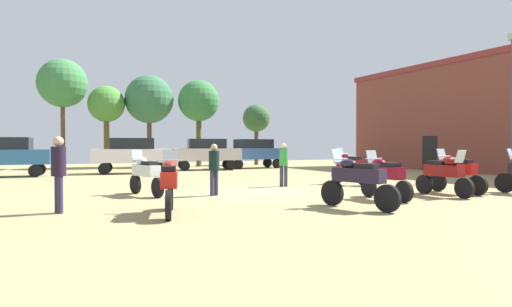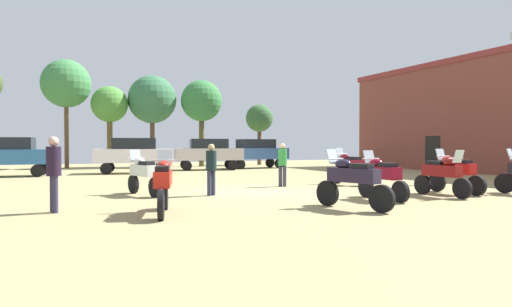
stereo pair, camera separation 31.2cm
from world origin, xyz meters
TOP-DOWN VIEW (x-y plane):
  - ground_plane at (0.00, 0.00)m, footprint 44.00×52.00m
  - brick_building at (18.00, 5.07)m, footprint 6.12×17.79m
  - motorcycle_1 at (4.65, -3.74)m, footprint 0.62×2.15m
  - motorcycle_4 at (0.44, -4.75)m, footprint 0.86×2.26m
  - motorcycle_6 at (2.37, -3.59)m, footprint 0.62×2.13m
  - motorcycle_8 at (-3.84, 0.51)m, footprint 0.79×2.10m
  - motorcycle_9 at (5.71, -3.30)m, footprint 0.62×2.17m
  - motorcycle_10 at (-4.10, -3.61)m, footprint 0.82×2.19m
  - motorcycle_11 at (4.50, 0.86)m, footprint 0.62×2.20m
  - car_1 at (6.16, 13.75)m, footprint 4.32×1.84m
  - car_2 at (-8.64, 11.69)m, footprint 4.47×2.25m
  - car_3 at (-2.35, 11.74)m, footprint 4.57×2.59m
  - car_4 at (2.57, 13.21)m, footprint 4.57×2.63m
  - person_1 at (1.61, 1.23)m, footprint 0.48×0.48m
  - person_2 at (-6.43, -2.27)m, footprint 0.42×0.42m
  - person_3 at (-1.87, -0.48)m, footprint 0.44×0.44m
  - tree_2 at (0.01, 18.57)m, footprint 3.50×3.50m
  - tree_3 at (8.54, 18.29)m, footprint 2.21×2.21m
  - tree_5 at (3.51, 17.73)m, footprint 3.07×3.07m
  - tree_6 at (-5.76, 19.00)m, footprint 3.29×3.29m
  - tree_9 at (-2.95, 18.74)m, footprint 2.56×2.56m

SIDE VIEW (x-z plane):
  - ground_plane at x=0.00m, z-range 0.00..0.02m
  - motorcycle_6 at x=2.37m, z-range 0.01..1.46m
  - motorcycle_8 at x=-3.84m, z-range 0.01..1.46m
  - motorcycle_1 at x=4.65m, z-range 0.01..1.47m
  - motorcycle_9 at x=5.71m, z-range 0.01..1.49m
  - motorcycle_11 at x=4.50m, z-range 0.01..1.50m
  - motorcycle_10 at x=-4.10m, z-range 0.01..1.51m
  - motorcycle_4 at x=0.44m, z-range 0.01..1.52m
  - person_3 at x=-1.87m, z-range 0.15..1.81m
  - person_1 at x=1.61m, z-range 0.16..1.84m
  - person_2 at x=-6.43m, z-range 0.18..2.01m
  - car_1 at x=6.16m, z-range 0.19..2.19m
  - car_2 at x=-8.64m, z-range 0.19..2.19m
  - car_3 at x=-2.35m, z-range 0.19..2.19m
  - car_4 at x=2.57m, z-range 0.19..2.19m
  - brick_building at x=18.00m, z-range 0.01..6.84m
  - tree_3 at x=8.54m, z-range 1.29..6.16m
  - tree_9 at x=-2.95m, z-range 1.55..7.32m
  - tree_5 at x=3.51m, z-range 1.65..8.10m
  - tree_2 at x=0.01m, z-range 1.58..8.28m
  - tree_6 at x=-5.76m, z-range 2.07..9.53m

